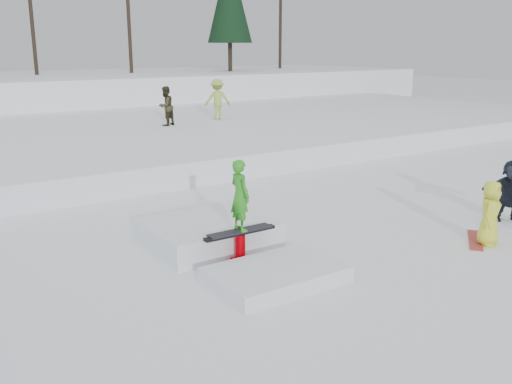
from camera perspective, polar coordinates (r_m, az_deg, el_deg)
ground at (r=11.13m, az=3.72°, el=-8.00°), size 120.00×120.00×0.00m
snow_midrise at (r=25.19m, az=-19.34°, el=4.88°), size 50.00×18.00×0.80m
walker_olive at (r=25.53m, az=-9.02°, el=8.48°), size 1.04×0.95×1.71m
walker_ygreen at (r=27.49m, az=-3.88°, el=9.23°), size 1.40×1.11×1.90m
spectator_yellow at (r=13.37m, az=22.35°, el=-1.97°), size 0.82×0.69×1.43m
spectator_dark at (r=15.38m, az=24.04°, el=0.11°), size 1.37×1.27×1.53m
loose_board_red at (r=13.72m, az=21.06°, el=-4.50°), size 1.28×1.08×0.03m
jib_rail_feature at (r=11.92m, az=-3.09°, el=-4.86°), size 2.60×4.40×2.11m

